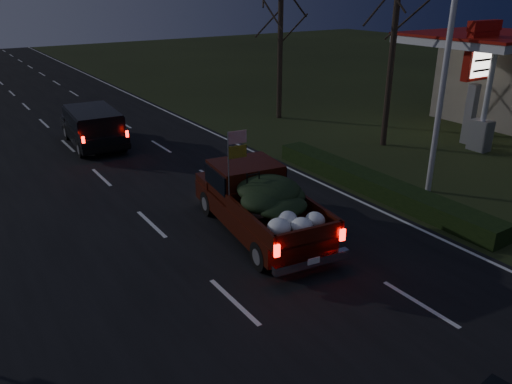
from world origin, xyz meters
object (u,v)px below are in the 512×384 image
gas_price_pylon (479,62)px  lead_suv (93,124)px  pickup_truck (259,199)px  light_pole (450,35)px

gas_price_pylon → lead_suv: (-14.90, 9.31, -2.70)m
gas_price_pylon → pickup_truck: (-13.44, -2.27, -2.68)m
lead_suv → light_pole: bearing=-51.5°
pickup_truck → lead_suv: pickup_truck is taller
light_pole → lead_suv: (-8.40, 12.31, -4.41)m
lead_suv → gas_price_pylon: bearing=-27.9°
light_pole → pickup_truck: light_pole is taller
light_pole → pickup_truck: (-6.94, 0.73, -4.40)m
pickup_truck → lead_suv: size_ratio=1.13×
pickup_truck → lead_suv: (-1.46, 11.58, -0.01)m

